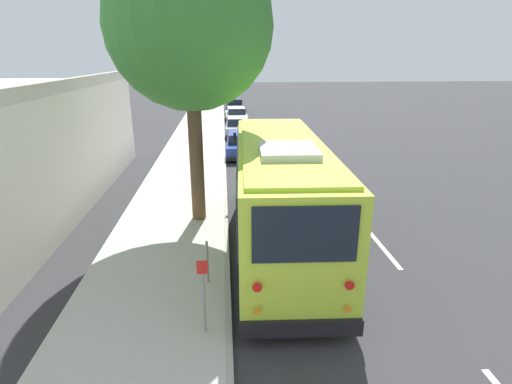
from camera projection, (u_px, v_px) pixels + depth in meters
ground_plane at (290, 267)px, 10.86m from camera, size 160.00×160.00×0.00m
sidewalk_slab at (157, 270)px, 10.57m from camera, size 80.00×3.56×0.15m
curb_strip at (227, 267)px, 10.71m from camera, size 80.00×0.14×0.15m
shuttle_bus at (281, 190)px, 11.42m from camera, size 8.99×2.80×3.39m
parked_sedan_blue at (241, 144)px, 23.04m from camera, size 4.51×1.84×1.31m
parked_sedan_silver at (238, 127)px, 28.77m from camera, size 4.24×1.87×1.29m
parked_sedan_white at (236, 115)px, 34.49m from camera, size 4.39×1.88×1.26m
parked_sedan_navy at (235, 106)px, 41.03m from camera, size 4.39×1.78×1.30m
street_tree at (190, 14)px, 11.80m from camera, size 5.00×5.00×9.39m
sign_post_near at (204, 296)px, 7.84m from camera, size 0.06×0.22×1.59m
sign_post_far at (207, 262)px, 9.69m from camera, size 0.06×0.06×1.10m
lane_stripe_mid at (384, 249)px, 11.82m from camera, size 2.40×0.14×0.01m
lane_stripe_ahead at (332, 187)px, 17.48m from camera, size 2.40×0.14×0.01m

